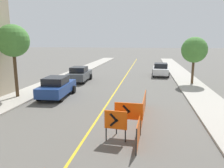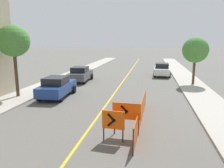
% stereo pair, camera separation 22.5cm
% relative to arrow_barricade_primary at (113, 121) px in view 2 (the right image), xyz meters
% --- Properties ---
extents(lane_stripe, '(0.12, 63.50, 0.01)m').
position_rel_arrow_barricade_primary_xyz_m(lane_stripe, '(-1.41, 13.08, -0.93)').
color(lane_stripe, gold).
rests_on(lane_stripe, ground_plane).
extents(sidewalk_left, '(2.60, 63.50, 0.13)m').
position_rel_arrow_barricade_primary_xyz_m(sidewalk_left, '(-8.32, 13.08, -0.87)').
color(sidewalk_left, '#ADA89E').
rests_on(sidewalk_left, ground_plane).
extents(sidewalk_right, '(2.60, 63.50, 0.13)m').
position_rel_arrow_barricade_primary_xyz_m(sidewalk_right, '(5.49, 13.08, -0.87)').
color(sidewalk_right, '#ADA89E').
rests_on(sidewalk_right, ground_plane).
extents(arrow_barricade_primary, '(0.98, 0.15, 1.38)m').
position_rel_arrow_barricade_primary_xyz_m(arrow_barricade_primary, '(0.00, 0.00, 0.00)').
color(arrow_barricade_primary, '#EF560C').
rests_on(arrow_barricade_primary, ground_plane).
extents(arrow_barricade_secondary, '(1.30, 0.11, 1.52)m').
position_rel_arrow_barricade_primary_xyz_m(arrow_barricade_secondary, '(0.47, 0.80, 0.15)').
color(arrow_barricade_secondary, '#EF560C').
rests_on(arrow_barricade_secondary, ground_plane).
extents(safety_mesh_fence, '(0.30, 6.72, 1.08)m').
position_rel_arrow_barricade_primary_xyz_m(safety_mesh_fence, '(1.07, 2.30, -0.39)').
color(safety_mesh_fence, '#EF560C').
rests_on(safety_mesh_fence, ground_plane).
extents(parked_car_curb_near, '(2.03, 4.39, 1.59)m').
position_rel_arrow_barricade_primary_xyz_m(parked_car_curb_near, '(-5.59, 6.83, -0.13)').
color(parked_car_curb_near, navy).
rests_on(parked_car_curb_near, ground_plane).
extents(parked_car_curb_mid, '(2.01, 4.39, 1.59)m').
position_rel_arrow_barricade_primary_xyz_m(parked_car_curb_mid, '(-5.89, 13.43, -0.13)').
color(parked_car_curb_mid, '#474C51').
rests_on(parked_car_curb_mid, ground_plane).
extents(parked_car_curb_far, '(1.99, 4.38, 1.59)m').
position_rel_arrow_barricade_primary_xyz_m(parked_car_curb_far, '(2.83, 18.73, -0.13)').
color(parked_car_curb_far, silver).
rests_on(parked_car_curb_far, ground_plane).
extents(street_tree_left_near, '(2.34, 2.34, 5.33)m').
position_rel_arrow_barricade_primary_xyz_m(street_tree_left_near, '(-8.45, 6.04, 3.31)').
color(street_tree_left_near, '#4C3823').
rests_on(street_tree_left_near, sidewalk_left).
extents(street_tree_right_near, '(2.46, 2.46, 4.53)m').
position_rel_arrow_barricade_primary_xyz_m(street_tree_right_near, '(5.62, 13.49, 2.47)').
color(street_tree_right_near, '#4C3823').
rests_on(street_tree_right_near, sidewalk_right).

